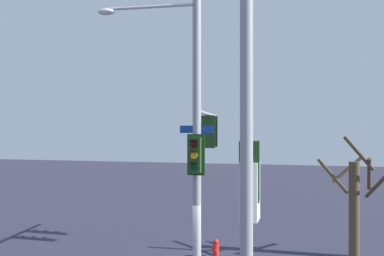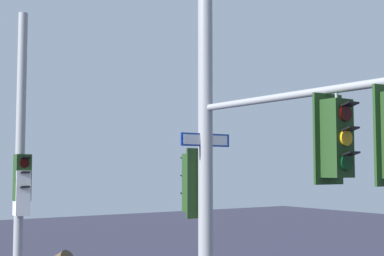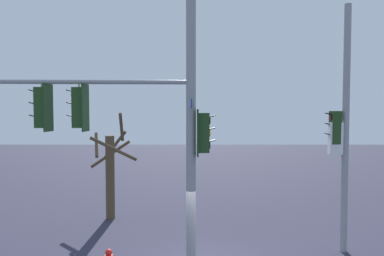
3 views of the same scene
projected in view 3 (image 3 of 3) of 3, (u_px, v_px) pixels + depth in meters
name	position (u px, v px, depth m)	size (l,w,h in m)	color
main_signal_pole_assembly	(156.00, 103.00, 9.30)	(6.01, 3.93, 9.37)	gray
secondary_pole_assembly	(341.00, 131.00, 11.42)	(0.77, 0.37, 8.24)	gray
bare_tree_behind_pole	(110.00, 170.00, 15.05)	(2.37, 2.41, 4.68)	#4E3E2A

